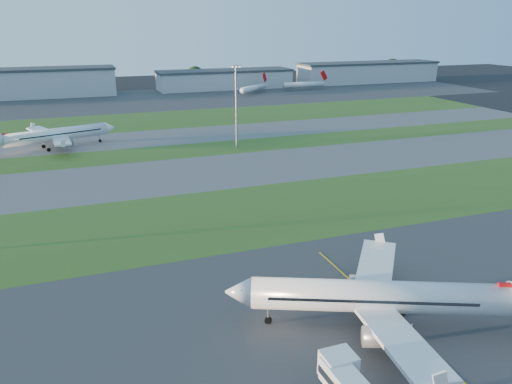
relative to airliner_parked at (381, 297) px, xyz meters
name	(u,v)px	position (x,y,z in m)	size (l,w,h in m)	color
ground	(397,363)	(-2.12, -7.07, -4.48)	(700.00, 700.00, 0.00)	black
apron_near	(397,363)	(-2.12, -7.07, -4.48)	(300.00, 70.00, 0.01)	#333335
grass_strip_a	(251,213)	(-2.12, 44.93, -4.48)	(300.00, 34.00, 0.01)	#32541C
taxiway_a	(210,172)	(-2.12, 77.93, -4.48)	(300.00, 32.00, 0.01)	#515154
grass_strip_b	(190,151)	(-2.12, 102.93, -4.48)	(300.00, 18.00, 0.01)	#32541C
taxiway_b	(176,136)	(-2.12, 124.93, -4.48)	(300.00, 26.00, 0.01)	#515154
grass_strip_c	(160,120)	(-2.12, 157.93, -4.48)	(300.00, 40.00, 0.01)	#32541C
apron_far	(140,100)	(-2.12, 217.93, -4.48)	(400.00, 80.00, 0.01)	#333335
yellow_line	(432,354)	(2.88, -7.07, -4.48)	(0.25, 60.00, 0.02)	gold
airliner_parked	(381,297)	(0.00, 0.00, 0.00)	(38.41, 32.67, 12.76)	white
airliner_taxiing	(55,135)	(-41.38, 120.34, -0.15)	(38.34, 32.31, 12.34)	white
mini_jet_near	(254,88)	(61.65, 220.24, -1.20)	(22.66, 20.15, 9.48)	white
mini_jet_far	(304,84)	(95.41, 225.42, -1.20)	(28.60, 3.34, 9.48)	white
light_mast_centre	(236,102)	(12.88, 100.93, 10.33)	(3.20, 0.70, 25.80)	gray
hangar_west	(47,82)	(-47.12, 247.93, 3.15)	(71.40, 23.00, 15.20)	#A0A2A8
hangar_east	(225,79)	(52.88, 247.93, 1.15)	(81.60, 23.00, 11.20)	#A0A2A8
hangar_far_east	(368,72)	(152.88, 247.93, 2.15)	(96.90, 23.00, 13.20)	#A0A2A8
tree_mid_west	(95,82)	(-22.12, 258.93, 1.35)	(9.90, 9.90, 10.80)	black
tree_mid_east	(195,76)	(37.88, 261.93, 2.33)	(11.55, 11.55, 12.60)	black
tree_east	(306,73)	(112.88, 259.93, 1.68)	(10.45, 10.45, 11.40)	black
tree_far_east	(392,68)	(182.88, 263.93, 2.98)	(12.65, 12.65, 13.80)	black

